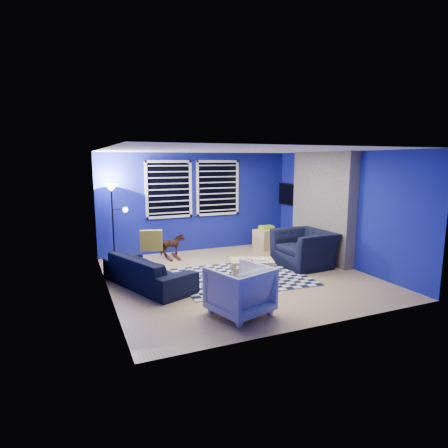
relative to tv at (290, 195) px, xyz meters
name	(u,v)px	position (x,y,z in m)	size (l,w,h in m)	color
floor	(239,277)	(-2.45, -2.00, -1.40)	(5.00, 5.00, 0.00)	tan
ceiling	(240,150)	(-2.45, -2.00, 1.10)	(5.00, 5.00, 0.00)	white
wall_back	(197,202)	(-2.45, 0.50, -0.15)	(5.00, 5.00, 0.00)	navy
wall_left	(106,223)	(-4.95, -2.00, -0.15)	(5.00, 5.00, 0.00)	navy
wall_right	(341,209)	(0.05, -2.00, -0.15)	(5.00, 5.00, 0.00)	navy
fireplace	(322,209)	(-0.09, -1.50, -0.20)	(0.65, 2.00, 2.50)	gray
window_left	(169,189)	(-3.20, 0.46, 0.20)	(1.17, 0.06, 1.42)	black
window_right	(218,188)	(-1.90, 0.46, 0.20)	(1.17, 0.06, 1.42)	black
tv	(290,195)	(0.00, 0.00, 0.00)	(0.07, 1.00, 0.58)	black
rug	(242,277)	(-2.40, -2.06, -1.39)	(2.50, 2.00, 0.02)	black
sofa	(148,271)	(-4.23, -1.85, -1.11)	(0.78, 2.00, 0.58)	black
armchair_big	(304,248)	(-0.78, -1.85, -1.01)	(1.05, 1.20, 0.78)	black
armchair_bent	(240,290)	(-3.23, -3.69, -1.02)	(0.81, 0.83, 0.76)	gray
rocking_horse	(172,245)	(-3.30, -0.09, -1.08)	(0.58, 0.27, 0.49)	#472C16
coffee_table	(252,265)	(-2.29, -2.26, -1.11)	(0.94, 0.73, 0.42)	tan
cabinet	(266,239)	(-0.76, -0.12, -1.13)	(0.73, 0.60, 0.62)	tan
floor_lamp	(113,198)	(-4.58, 0.17, 0.06)	(0.49, 0.30, 1.79)	black
throw_pillow	(151,240)	(-4.08, -1.50, -0.62)	(0.42, 0.13, 0.40)	gold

